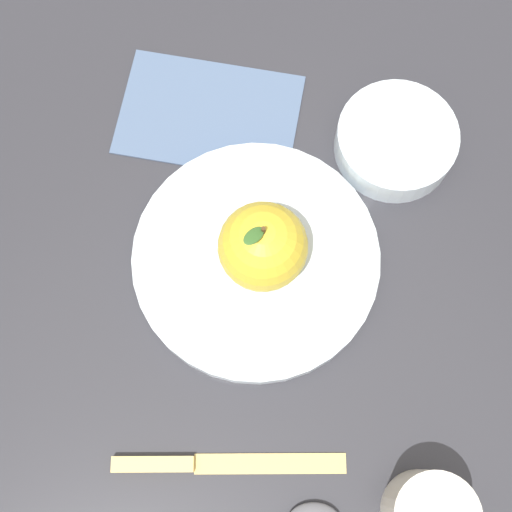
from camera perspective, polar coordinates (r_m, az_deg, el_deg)
name	(u,v)px	position (r m, az deg, el deg)	size (l,w,h in m)	color
ground_plane	(243,302)	(0.68, -1.08, -3.81)	(2.40, 2.40, 0.00)	#2D2D33
dinner_plate	(256,259)	(0.68, 0.00, -0.22)	(0.24, 0.24, 0.02)	silver
apple	(263,247)	(0.63, 0.57, 0.77)	(0.08, 0.08, 0.10)	gold
side_bowl	(396,140)	(0.72, 11.39, 9.31)	(0.12, 0.12, 0.03)	silver
knife	(207,464)	(0.66, -4.00, -16.60)	(0.18, 0.14, 0.01)	#D8B766
linen_napkin	(209,114)	(0.75, -3.85, 11.52)	(0.12, 0.19, 0.00)	slate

